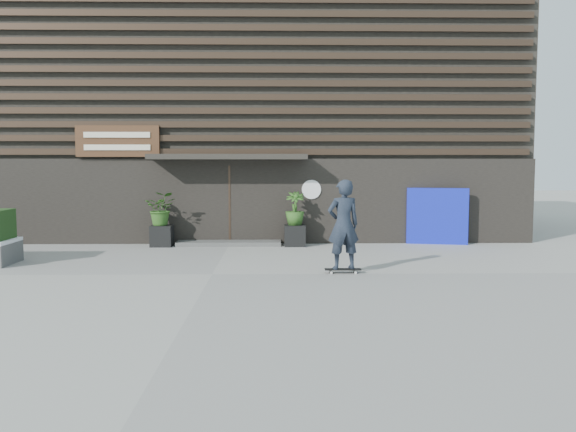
{
  "coord_description": "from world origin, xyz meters",
  "views": [
    {
      "loc": [
        1.38,
        -12.59,
        2.35
      ],
      "look_at": [
        1.65,
        1.67,
        1.1
      ],
      "focal_mm": 37.24,
      "sensor_mm": 36.0,
      "label": 1
    }
  ],
  "objects_px": {
    "skateboarder": "(343,225)",
    "blue_tarp": "(437,216)",
    "planter_pot_right": "(295,235)",
    "planter_pot_left": "(162,236)"
  },
  "relations": [
    {
      "from": "blue_tarp",
      "to": "planter_pot_right",
      "type": "bearing_deg",
      "value": -164.53
    },
    {
      "from": "skateboarder",
      "to": "blue_tarp",
      "type": "bearing_deg",
      "value": 54.72
    },
    {
      "from": "skateboarder",
      "to": "planter_pot_right",
      "type": "bearing_deg",
      "value": 101.81
    },
    {
      "from": "planter_pot_left",
      "to": "skateboarder",
      "type": "relative_size",
      "value": 0.3
    },
    {
      "from": "planter_pot_left",
      "to": "skateboarder",
      "type": "distance_m",
      "value": 6.44
    },
    {
      "from": "planter_pot_left",
      "to": "skateboarder",
      "type": "xyz_separation_m",
      "value": [
        4.71,
        -4.33,
        0.75
      ]
    },
    {
      "from": "blue_tarp",
      "to": "skateboarder",
      "type": "height_order",
      "value": "skateboarder"
    },
    {
      "from": "planter_pot_left",
      "to": "planter_pot_right",
      "type": "relative_size",
      "value": 1.0
    },
    {
      "from": "planter_pot_right",
      "to": "skateboarder",
      "type": "height_order",
      "value": "skateboarder"
    },
    {
      "from": "planter_pot_left",
      "to": "blue_tarp",
      "type": "xyz_separation_m",
      "value": [
        7.98,
        0.3,
        0.52
      ]
    }
  ]
}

